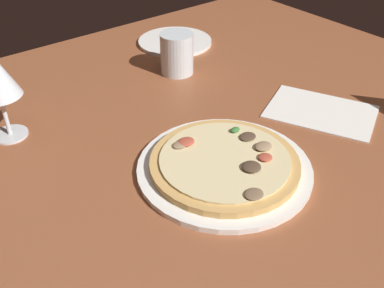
% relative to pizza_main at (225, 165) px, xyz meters
% --- Properties ---
extents(dining_table, '(1.50, 1.10, 0.04)m').
position_rel_pizza_main_xyz_m(dining_table, '(-0.04, 0.12, -0.03)').
color(dining_table, brown).
rests_on(dining_table, ground).
extents(pizza_main, '(0.29, 0.29, 0.03)m').
position_rel_pizza_main_xyz_m(pizza_main, '(0.00, 0.00, 0.00)').
color(pizza_main, white).
rests_on(pizza_main, dining_table).
extents(water_glass, '(0.07, 0.07, 0.09)m').
position_rel_pizza_main_xyz_m(water_glass, '(0.16, 0.34, 0.03)').
color(water_glass, silver).
rests_on(water_glass, dining_table).
extents(side_plate, '(0.19, 0.19, 0.01)m').
position_rel_pizza_main_xyz_m(side_plate, '(0.25, 0.47, -0.01)').
color(side_plate, white).
rests_on(side_plate, dining_table).
extents(paper_menu, '(0.22, 0.25, 0.00)m').
position_rel_pizza_main_xyz_m(paper_menu, '(0.27, 0.02, -0.01)').
color(paper_menu, white).
rests_on(paper_menu, dining_table).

